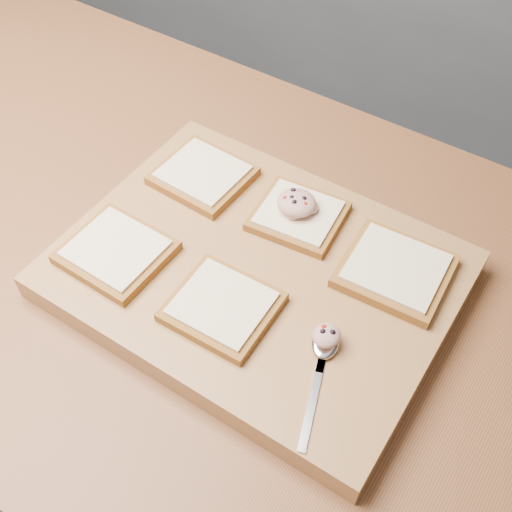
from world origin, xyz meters
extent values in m
plane|color=#515459|center=(0.00, 0.00, 0.00)|extent=(4.00, 4.00, 0.00)
cube|color=slate|center=(0.00, 0.00, 0.42)|extent=(1.90, 0.75, 0.84)
cube|color=brown|center=(0.00, 0.00, 0.87)|extent=(2.00, 0.80, 0.06)
cube|color=slate|center=(0.00, 1.43, 0.45)|extent=(3.60, 0.60, 0.90)
cube|color=#A27345|center=(0.09, -0.01, 0.92)|extent=(0.49, 0.38, 0.04)
cube|color=brown|center=(-0.07, 0.09, 0.95)|extent=(0.13, 0.12, 0.01)
cube|color=beige|center=(-0.07, 0.09, 0.96)|extent=(0.11, 0.10, 0.00)
cube|color=brown|center=(0.09, 0.09, 0.95)|extent=(0.13, 0.12, 0.01)
cube|color=beige|center=(0.09, 0.09, 0.95)|extent=(0.11, 0.10, 0.00)
cube|color=brown|center=(0.24, 0.08, 0.95)|extent=(0.14, 0.13, 0.01)
cube|color=beige|center=(0.24, 0.08, 0.96)|extent=(0.12, 0.11, 0.00)
cube|color=brown|center=(-0.07, -0.09, 0.95)|extent=(0.13, 0.12, 0.01)
cube|color=beige|center=(-0.07, -0.09, 0.96)|extent=(0.11, 0.10, 0.00)
cube|color=brown|center=(0.09, -0.09, 0.95)|extent=(0.13, 0.12, 0.01)
cube|color=beige|center=(0.09, -0.09, 0.95)|extent=(0.11, 0.10, 0.00)
ellipsoid|color=tan|center=(0.09, 0.09, 0.97)|extent=(0.05, 0.05, 0.02)
sphere|color=black|center=(0.09, 0.10, 0.98)|extent=(0.01, 0.01, 0.01)
sphere|color=black|center=(0.07, 0.10, 0.98)|extent=(0.01, 0.01, 0.01)
sphere|color=black|center=(0.09, 0.09, 0.98)|extent=(0.01, 0.01, 0.01)
sphere|color=black|center=(0.08, 0.09, 0.98)|extent=(0.01, 0.01, 0.01)
sphere|color=#A5140C|center=(0.10, 0.09, 0.98)|extent=(0.01, 0.01, 0.01)
sphere|color=#A5140C|center=(0.08, 0.11, 0.98)|extent=(0.01, 0.01, 0.01)
sphere|color=#A5140C|center=(0.07, 0.09, 0.98)|extent=(0.01, 0.01, 0.01)
ellipsoid|color=silver|center=(0.22, -0.06, 0.94)|extent=(0.05, 0.06, 0.01)
cube|color=silver|center=(0.23, -0.08, 0.94)|extent=(0.02, 0.03, 0.00)
cube|color=silver|center=(0.24, -0.13, 0.94)|extent=(0.05, 0.12, 0.00)
ellipsoid|color=tan|center=(0.22, -0.06, 0.96)|extent=(0.03, 0.04, 0.02)
sphere|color=black|center=(0.22, -0.06, 0.97)|extent=(0.01, 0.01, 0.01)
sphere|color=black|center=(0.21, -0.06, 0.97)|extent=(0.01, 0.01, 0.01)
sphere|color=#A5140C|center=(0.21, -0.06, 0.97)|extent=(0.01, 0.01, 0.01)
camera|label=1|loc=(0.37, -0.44, 1.59)|focal=45.00mm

